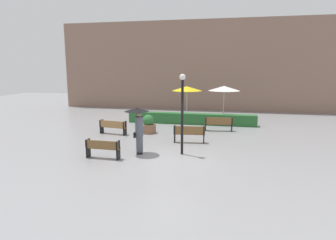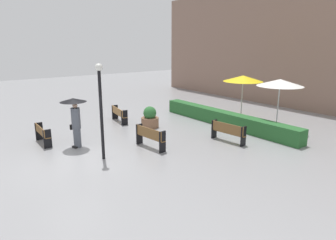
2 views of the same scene
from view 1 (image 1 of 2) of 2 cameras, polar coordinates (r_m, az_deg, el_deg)
name	(u,v)px [view 1 (image 1 of 2)]	position (r m, az deg, el deg)	size (l,w,h in m)	color
ground_plane	(168,159)	(12.96, 0.05, -7.68)	(60.00, 60.00, 0.00)	gray
bench_back_row	(219,123)	(18.77, 9.95, -0.58)	(1.78, 0.50, 0.89)	brown
bench_mid_center	(189,133)	(15.62, 4.19, -2.52)	(1.70, 0.49, 0.92)	brown
bench_far_left	(113,126)	(17.93, -10.82, -1.21)	(1.77, 0.62, 0.84)	#9E7242
bench_near_left	(103,148)	(13.22, -12.74, -5.32)	(1.58, 0.38, 0.84)	brown
pedestrian_with_umbrella	(138,123)	(13.51, -5.89, -0.55)	(1.12, 1.12, 2.17)	#4C515B
planter_pot	(148,125)	(18.00, -3.88, -1.01)	(0.94, 0.94, 1.14)	brown
lamp_post	(182,105)	(13.21, 2.83, 2.86)	(0.28, 0.28, 3.72)	black
patio_umbrella_yellow	(187,89)	(22.87, 3.75, 6.18)	(2.33, 2.33, 2.57)	silver
patio_umbrella_white	(224,88)	(22.00, 10.98, 6.11)	(2.31, 2.31, 2.67)	silver
hedge_strip	(191,119)	(20.95, 4.54, 0.27)	(9.17, 0.70, 0.77)	#28602D
building_facade	(203,66)	(28.19, 6.90, 10.52)	(28.00, 1.20, 8.37)	#846656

